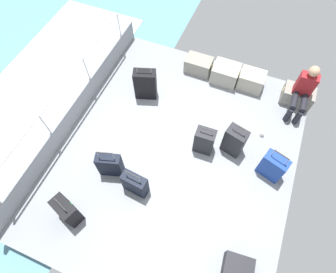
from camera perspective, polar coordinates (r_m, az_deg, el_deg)
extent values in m
cube|color=gray|center=(5.34, 1.60, -3.48)|extent=(4.40, 5.20, 0.06)
cube|color=gray|center=(5.84, -18.64, 5.07)|extent=(0.06, 5.20, 0.45)
cylinder|color=silver|center=(5.39, -23.18, 1.00)|extent=(0.04, 0.04, 1.00)
cylinder|color=silver|center=(5.94, -15.94, 11.76)|extent=(0.04, 0.04, 1.00)
cylinder|color=silver|center=(6.73, -9.77, 20.22)|extent=(0.04, 0.04, 1.00)
cylinder|color=silver|center=(5.26, -21.02, 9.84)|extent=(0.04, 4.16, 0.04)
cube|color=white|center=(7.07, -26.91, 5.75)|extent=(2.40, 7.28, 0.01)
cube|color=gray|center=(6.44, 6.33, 14.48)|extent=(0.58, 0.38, 0.34)
torus|color=tan|center=(6.44, 3.79, 15.69)|extent=(0.02, 0.12, 0.12)
torus|color=tan|center=(6.34, 9.01, 14.09)|extent=(0.02, 0.12, 0.12)
cube|color=gray|center=(6.31, 11.77, 12.61)|extent=(0.56, 0.46, 0.41)
torus|color=tan|center=(6.28, 9.31, 13.95)|extent=(0.02, 0.12, 0.12)
torus|color=tan|center=(6.24, 14.49, 12.23)|extent=(0.02, 0.12, 0.12)
cube|color=#9E9989|center=(6.32, 16.79, 11.05)|extent=(0.53, 0.41, 0.39)
torus|color=tan|center=(6.26, 14.58, 12.36)|extent=(0.02, 0.12, 0.12)
torus|color=tan|center=(6.28, 19.36, 10.66)|extent=(0.02, 0.12, 0.12)
cube|color=gray|center=(6.42, 25.15, 7.64)|extent=(0.61, 0.38, 0.36)
torus|color=tan|center=(6.32, 22.72, 9.04)|extent=(0.02, 0.12, 0.12)
torus|color=tan|center=(6.43, 28.00, 7.00)|extent=(0.02, 0.12, 0.12)
cube|color=maroon|center=(6.09, 26.56, 9.63)|extent=(0.34, 0.20, 0.48)
sphere|color=tan|center=(5.85, 27.96, 11.81)|extent=(0.20, 0.20, 0.20)
cylinder|color=black|center=(6.04, 26.21, 6.17)|extent=(0.12, 0.40, 0.12)
cylinder|color=black|center=(6.08, 25.16, 3.59)|extent=(0.11, 0.11, 0.36)
cylinder|color=black|center=(6.01, 24.63, 6.77)|extent=(0.12, 0.40, 0.12)
cylinder|color=black|center=(6.04, 23.59, 4.17)|extent=(0.11, 0.11, 0.36)
cube|color=navy|center=(5.22, 20.75, -5.79)|extent=(0.47, 0.35, 0.57)
cylinder|color=#A5A8AD|center=(4.89, 20.87, -3.16)|extent=(0.02, 0.02, 0.18)
cylinder|color=#A5A8AD|center=(4.90, 23.35, -4.82)|extent=(0.02, 0.02, 0.18)
cylinder|color=#2D2D2D|center=(4.82, 22.47, -3.52)|extent=(0.27, 0.10, 0.02)
cube|color=green|center=(5.23, 21.55, -4.60)|extent=(0.05, 0.02, 0.08)
cube|color=black|center=(5.21, 13.52, -0.89)|extent=(0.43, 0.34, 0.65)
cylinder|color=#A5A8AD|center=(4.88, 13.37, 2.08)|extent=(0.02, 0.02, 0.16)
cylinder|color=#A5A8AD|center=(4.85, 15.61, 0.71)|extent=(0.02, 0.02, 0.16)
cylinder|color=#2D2D2D|center=(4.80, 14.70, 1.89)|extent=(0.24, 0.08, 0.02)
cube|color=green|center=(5.10, 14.73, 1.30)|extent=(0.05, 0.02, 0.08)
cube|color=black|center=(5.13, 7.50, -0.91)|extent=(0.37, 0.25, 0.59)
cylinder|color=#A5A8AD|center=(4.83, 6.77, 1.52)|extent=(0.02, 0.02, 0.12)
cylinder|color=#A5A8AD|center=(4.82, 9.21, 0.75)|extent=(0.02, 0.02, 0.12)
cylinder|color=#2D2D2D|center=(4.77, 8.08, 1.51)|extent=(0.24, 0.03, 0.02)
cube|color=silver|center=(5.13, 8.00, 0.66)|extent=(0.05, 0.01, 0.08)
cube|color=silver|center=(4.73, 14.76, -22.54)|extent=(0.05, 0.01, 0.08)
cube|color=black|center=(4.82, -6.80, -9.70)|extent=(0.45, 0.24, 0.52)
cylinder|color=#A5A8AD|center=(4.54, -8.66, -7.47)|extent=(0.02, 0.02, 0.17)
cylinder|color=#A5A8AD|center=(4.47, -5.83, -8.95)|extent=(0.02, 0.02, 0.17)
cylinder|color=#2D2D2D|center=(4.42, -7.38, -7.80)|extent=(0.28, 0.05, 0.02)
cube|color=white|center=(4.81, -6.22, -8.54)|extent=(0.05, 0.01, 0.08)
cube|color=black|center=(5.00, -11.88, -5.78)|extent=(0.46, 0.30, 0.57)
cylinder|color=#A5A8AD|center=(4.69, -14.24, -3.72)|extent=(0.02, 0.02, 0.20)
cylinder|color=#A5A8AD|center=(4.62, -11.20, -4.01)|extent=(0.02, 0.02, 0.20)
cylinder|color=#2D2D2D|center=(4.57, -12.97, -3.32)|extent=(0.27, 0.10, 0.02)
cube|color=green|center=(4.91, -11.97, -4.09)|extent=(0.05, 0.02, 0.08)
cube|color=black|center=(5.80, -4.69, 10.69)|extent=(0.50, 0.37, 0.70)
cylinder|color=#A5A8AD|center=(5.52, -6.43, 13.48)|extent=(0.02, 0.02, 0.12)
cylinder|color=#A5A8AD|center=(5.48, -3.57, 13.41)|extent=(0.02, 0.02, 0.12)
cylinder|color=#2D2D2D|center=(5.46, -5.05, 13.87)|extent=(0.28, 0.11, 0.02)
cube|color=green|center=(5.81, -4.64, 12.26)|extent=(0.05, 0.02, 0.08)
cube|color=black|center=(4.92, -20.10, -14.15)|extent=(0.48, 0.37, 0.54)
cylinder|color=#A5A8AD|center=(4.70, -22.21, -11.96)|extent=(0.02, 0.02, 0.09)
cylinder|color=#A5A8AD|center=(4.59, -20.35, -14.18)|extent=(0.02, 0.02, 0.09)
cylinder|color=#2D2D2D|center=(4.60, -21.47, -12.89)|extent=(0.27, 0.11, 0.02)
cube|color=green|center=(4.85, -19.24, -12.93)|extent=(0.05, 0.02, 0.08)
cylinder|color=white|center=(5.76, 18.84, 0.53)|extent=(0.08, 0.08, 0.10)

